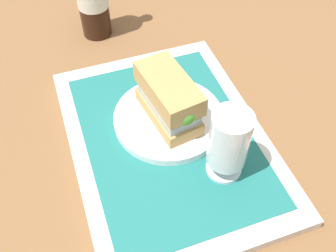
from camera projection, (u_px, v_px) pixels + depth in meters
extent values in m
plane|color=brown|center=(168.00, 144.00, 0.67)|extent=(3.00, 3.00, 0.00)
cube|color=silver|center=(168.00, 141.00, 0.66)|extent=(0.44, 0.32, 0.02)
cube|color=#1E6B66|center=(168.00, 137.00, 0.65)|extent=(0.38, 0.27, 0.00)
cylinder|color=white|center=(169.00, 118.00, 0.67)|extent=(0.19, 0.19, 0.01)
cube|color=tan|center=(169.00, 111.00, 0.66)|extent=(0.14, 0.08, 0.02)
cube|color=#9EA3A8|center=(169.00, 103.00, 0.64)|extent=(0.13, 0.07, 0.02)
cube|color=silver|center=(169.00, 98.00, 0.63)|extent=(0.12, 0.07, 0.01)
sphere|color=#47932D|center=(184.00, 114.00, 0.59)|extent=(0.04, 0.04, 0.04)
cube|color=tan|center=(169.00, 88.00, 0.61)|extent=(0.14, 0.08, 0.04)
cylinder|color=silver|center=(224.00, 168.00, 0.61)|extent=(0.06, 0.06, 0.01)
cylinder|color=silver|center=(225.00, 163.00, 0.60)|extent=(0.01, 0.01, 0.02)
cylinder|color=silver|center=(229.00, 139.00, 0.55)|extent=(0.06, 0.06, 0.09)
cylinder|color=gold|center=(227.00, 150.00, 0.57)|extent=(0.06, 0.06, 0.04)
cylinder|color=white|center=(229.00, 138.00, 0.55)|extent=(0.05, 0.05, 0.01)
cylinder|color=black|center=(92.00, 0.00, 0.81)|extent=(0.06, 0.06, 0.17)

